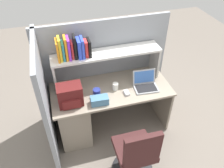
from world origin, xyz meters
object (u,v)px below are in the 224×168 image
object	(u,v)px
computer_mouse	(127,93)
tissue_box	(100,100)
snack_canister	(97,93)
office_chair	(136,156)
paper_cup	(115,86)
laptop	(145,84)
backpack	(70,95)

from	to	relation	value
computer_mouse	tissue_box	distance (m)	0.39
tissue_box	snack_canister	distance (m)	0.14
computer_mouse	office_chair	world-z (taller)	office_chair
tissue_box	office_chair	size ratio (longest dim) A/B	0.24
computer_mouse	tissue_box	size ratio (longest dim) A/B	0.47
tissue_box	office_chair	xyz separation A→B (m)	(0.27, -0.63, -0.39)
paper_cup	snack_canister	bearing A→B (deg)	-166.37
paper_cup	tissue_box	size ratio (longest dim) A/B	0.46
office_chair	computer_mouse	bearing A→B (deg)	-98.45
laptop	snack_canister	size ratio (longest dim) A/B	2.92
computer_mouse	paper_cup	xyz separation A→B (m)	(-0.12, 0.12, 0.03)
backpack	office_chair	size ratio (longest dim) A/B	0.32
office_chair	snack_canister	bearing A→B (deg)	-69.83
paper_cup	office_chair	distance (m)	0.92
tissue_box	snack_canister	bearing A→B (deg)	94.64
backpack	tissue_box	xyz separation A→B (m)	(0.34, -0.09, -0.08)
laptop	paper_cup	xyz separation A→B (m)	(-0.40, 0.06, -0.00)
office_chair	laptop	bearing A→B (deg)	-116.66
backpack	tissue_box	bearing A→B (deg)	-15.29
tissue_box	computer_mouse	bearing A→B (deg)	14.67
laptop	tissue_box	distance (m)	0.68
laptop	tissue_box	bearing A→B (deg)	-167.74
laptop	tissue_box	size ratio (longest dim) A/B	1.50
paper_cup	tissue_box	xyz separation A→B (m)	(-0.27, -0.20, -0.00)
backpack	computer_mouse	world-z (taller)	backpack
paper_cup	tissue_box	bearing A→B (deg)	-142.73
backpack	paper_cup	bearing A→B (deg)	10.11
snack_canister	paper_cup	bearing A→B (deg)	13.63
computer_mouse	snack_canister	bearing A→B (deg)	170.80
laptop	backpack	distance (m)	1.01
paper_cup	laptop	bearing A→B (deg)	-8.03
backpack	tissue_box	distance (m)	0.36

